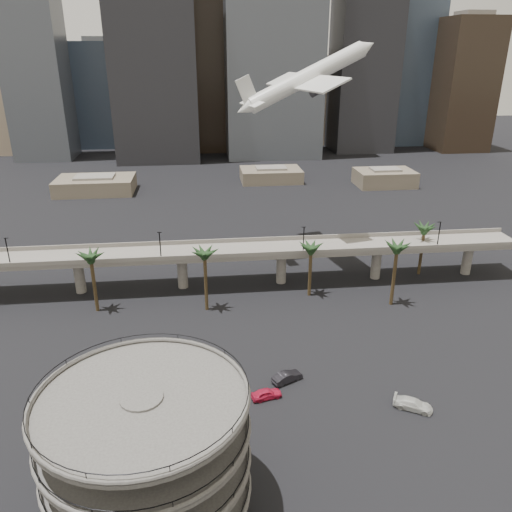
{
  "coord_description": "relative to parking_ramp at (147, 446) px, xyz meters",
  "views": [
    {
      "loc": [
        -6.08,
        -46.18,
        48.54
      ],
      "look_at": [
        2.26,
        28.0,
        17.87
      ],
      "focal_mm": 35.0,
      "sensor_mm": 36.0,
      "label": 1
    }
  ],
  "objects": [
    {
      "name": "overpass",
      "position": [
        13.0,
        59.0,
        -2.5
      ],
      "size": [
        130.0,
        9.3,
        14.7
      ],
      "color": "slate",
      "rests_on": "ground"
    },
    {
      "name": "low_buildings",
      "position": [
        19.89,
        146.3,
        -6.97
      ],
      "size": [
        135.0,
        27.5,
        6.8
      ],
      "color": "brown",
      "rests_on": "ground"
    },
    {
      "name": "car_c",
      "position": [
        36.35,
        14.01,
        -9.02
      ],
      "size": [
        6.01,
        4.75,
        1.63
      ],
      "primitive_type": "imported",
      "rotation": [
        0.0,
        0.0,
        1.06
      ],
      "color": "silver",
      "rests_on": "ground"
    },
    {
      "name": "airborne_jet",
      "position": [
        31.57,
        75.0,
        33.15
      ],
      "size": [
        34.6,
        32.16,
        17.63
      ],
      "rotation": [
        0.0,
        -0.41,
        0.23
      ],
      "color": "silver",
      "rests_on": "ground"
    },
    {
      "name": "car_a",
      "position": [
        15.36,
        18.84,
        -9.04
      ],
      "size": [
        4.96,
        2.85,
        1.59
      ],
      "primitive_type": "imported",
      "rotation": [
        0.0,
        0.0,
        1.79
      ],
      "color": "#CC1D41",
      "rests_on": "ground"
    },
    {
      "name": "ground",
      "position": [
        13.0,
        4.0,
        -9.84
      ],
      "size": [
        700.0,
        700.0,
        0.0
      ],
      "primitive_type": "plane",
      "color": "black",
      "rests_on": "ground"
    },
    {
      "name": "skyline",
      "position": [
        28.12,
        221.08,
        39.94
      ],
      "size": [
        269.0,
        86.0,
        135.95
      ],
      "color": "#826D59",
      "rests_on": "ground"
    },
    {
      "name": "parking_ramp",
      "position": [
        0.0,
        0.0,
        0.0
      ],
      "size": [
        22.2,
        22.2,
        17.35
      ],
      "color": "#4A4845",
      "rests_on": "ground"
    },
    {
      "name": "palm_trees",
      "position": [
        24.58,
        51.18,
        1.46
      ],
      "size": [
        76.4,
        18.4,
        14.0
      ],
      "color": "#43331C",
      "rests_on": "ground"
    },
    {
      "name": "car_b",
      "position": [
        19.16,
        22.58,
        -9.0
      ],
      "size": [
        5.34,
        3.8,
        1.67
      ],
      "primitive_type": "imported",
      "rotation": [
        0.0,
        0.0,
        2.02
      ],
      "color": "black",
      "rests_on": "ground"
    }
  ]
}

